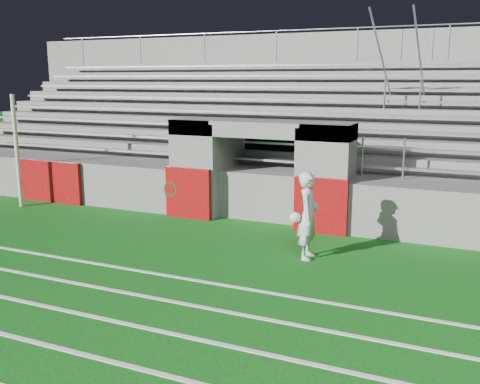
% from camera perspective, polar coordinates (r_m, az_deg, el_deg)
% --- Properties ---
extents(ground, '(90.00, 90.00, 0.00)m').
position_cam_1_polar(ground, '(11.08, -4.74, -7.26)').
color(ground, '#0D5311').
rests_on(ground, ground).
extents(field_post, '(0.12, 0.12, 3.23)m').
position_cam_1_polar(field_post, '(16.60, -22.70, 4.02)').
color(field_post, beige).
rests_on(field_post, ground).
extents(stadium_structure, '(26.00, 8.48, 5.42)m').
position_cam_1_polar(stadium_structure, '(18.00, 7.38, 5.00)').
color(stadium_structure, '#5D5B58').
rests_on(stadium_structure, ground).
extents(goalkeeper_with_ball, '(0.60, 0.71, 1.82)m').
position_cam_1_polar(goalkeeper_with_ball, '(11.02, 7.29, -2.49)').
color(goalkeeper_with_ball, '#B8BEC2').
rests_on(goalkeeper_with_ball, ground).
extents(hose_coil, '(0.48, 0.14, 0.52)m').
position_cam_1_polar(hose_coil, '(14.45, -7.31, 0.20)').
color(hose_coil, '#0D4210').
rests_on(hose_coil, ground).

